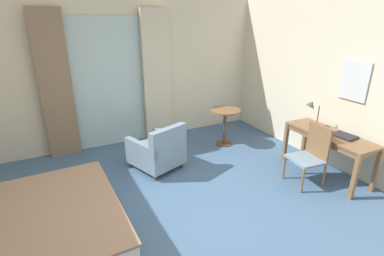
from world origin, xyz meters
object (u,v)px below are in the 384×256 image
(bed, at_px, (17,241))
(round_cafe_table, at_px, (225,119))
(writing_desk, at_px, (329,138))
(desk_chair, at_px, (311,153))
(armchair_by_window, at_px, (158,151))
(closed_book, at_px, (344,136))
(desk_lamp, at_px, (312,107))

(bed, xyz_separation_m, round_cafe_table, (3.62, 1.62, 0.26))
(round_cafe_table, bearing_deg, writing_desk, -65.21)
(bed, xyz_separation_m, desk_chair, (4.00, -0.22, 0.23))
(desk_chair, height_order, armchair_by_window, desk_chair)
(writing_desk, height_order, round_cafe_table, round_cafe_table)
(writing_desk, bearing_deg, bed, 177.96)
(desk_chair, relative_size, round_cafe_table, 1.27)
(closed_book, bearing_deg, round_cafe_table, 108.15)
(bed, distance_m, desk_chair, 4.01)
(closed_book, bearing_deg, bed, 169.58)
(bed, relative_size, closed_book, 6.47)
(writing_desk, xyz_separation_m, desk_lamp, (-0.06, 0.37, 0.43))
(armchair_by_window, height_order, round_cafe_table, armchair_by_window)
(bed, bearing_deg, round_cafe_table, 24.09)
(writing_desk, height_order, desk_lamp, desk_lamp)
(desk_chair, relative_size, desk_lamp, 1.97)
(desk_lamp, xyz_separation_m, armchair_by_window, (-2.34, 1.06, -0.73))
(writing_desk, height_order, closed_book, closed_book)
(armchair_by_window, bearing_deg, bed, -148.26)
(desk_chair, bearing_deg, round_cafe_table, 101.49)
(writing_desk, distance_m, closed_book, 0.24)
(bed, xyz_separation_m, armchair_by_window, (2.05, 1.27, 0.05))
(desk_lamp, bearing_deg, writing_desk, -80.85)
(bed, relative_size, desk_lamp, 4.40)
(writing_desk, bearing_deg, desk_lamp, 99.15)
(writing_desk, relative_size, armchair_by_window, 1.51)
(bed, bearing_deg, desk_lamp, 2.71)
(round_cafe_table, bearing_deg, armchair_by_window, -167.36)
(bed, bearing_deg, desk_chair, -3.14)
(desk_lamp, height_order, closed_book, desk_lamp)
(desk_lamp, distance_m, armchair_by_window, 2.67)
(desk_lamp, bearing_deg, armchair_by_window, 155.62)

